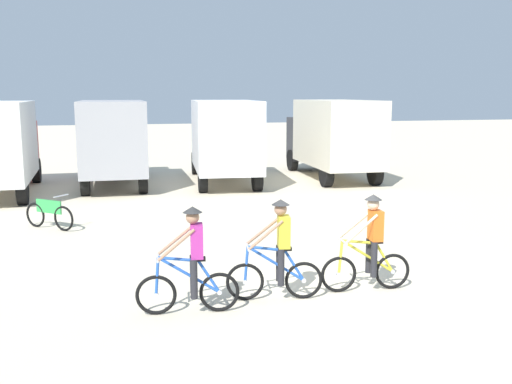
{
  "coord_description": "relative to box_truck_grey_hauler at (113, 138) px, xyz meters",
  "views": [
    {
      "loc": [
        -4.06,
        -9.99,
        3.64
      ],
      "look_at": [
        -0.35,
        4.38,
        1.1
      ],
      "focal_mm": 40.66,
      "sensor_mm": 36.0,
      "label": 1
    }
  ],
  "objects": [
    {
      "name": "cyclist_orange_shirt",
      "position": [
        1.02,
        -14.42,
        -1.03
      ],
      "size": [
        1.73,
        0.52,
        1.82
      ],
      "color": "black",
      "rests_on": "ground"
    },
    {
      "name": "box_truck_cream_rv",
      "position": [
        9.16,
        -0.35,
        0.0
      ],
      "size": [
        2.66,
        6.84,
        3.35
      ],
      "color": "beige",
      "rests_on": "ground"
    },
    {
      "name": "bicycle_spare",
      "position": [
        -1.83,
        -7.4,
        -1.48
      ],
      "size": [
        1.33,
        1.19,
        0.97
      ],
      "color": "black",
      "rests_on": "ground"
    },
    {
      "name": "ground_plane",
      "position": [
        3.81,
        -13.64,
        -1.87
      ],
      "size": [
        120.0,
        120.0,
        0.0
      ],
      "primitive_type": "plane",
      "color": "beige"
    },
    {
      "name": "box_truck_avon_van",
      "position": [
        4.37,
        -0.46,
        0.0
      ],
      "size": [
        2.98,
        6.94,
        3.35
      ],
      "color": "white",
      "rests_on": "ground"
    },
    {
      "name": "cyclist_near_camera",
      "position": [
        4.38,
        -14.12,
        -1.03
      ],
      "size": [
        1.73,
        0.52,
        1.82
      ],
      "color": "black",
      "rests_on": "ground"
    },
    {
      "name": "cyclist_cowboy_hat",
      "position": [
        2.6,
        -14.16,
        -1.03
      ],
      "size": [
        1.71,
        0.55,
        1.82
      ],
      "color": "black",
      "rests_on": "ground"
    },
    {
      "name": "box_truck_grey_hauler",
      "position": [
        0.0,
        0.0,
        0.0
      ],
      "size": [
        2.49,
        6.79,
        3.35
      ],
      "color": "#9E9EA3",
      "rests_on": "ground"
    }
  ]
}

